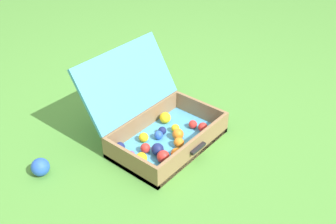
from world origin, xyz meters
The scene contains 3 objects.
ground_plane centered at (0.00, 0.00, 0.00)m, with size 16.00×16.00×0.00m, color #4C8C38.
open_suitcase centered at (-0.06, 0.02, 0.10)m, with size 0.60×0.60×0.46m.
stray_ball_on_grass centered at (-0.64, 0.28, 0.05)m, with size 0.09×0.09×0.09m, color blue.
Camera 1 is at (-1.36, -1.13, 1.36)m, focal length 42.38 mm.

